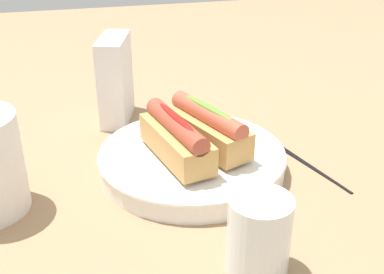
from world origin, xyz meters
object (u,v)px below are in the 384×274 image
(napkin_box, at_px, (115,80))
(chopstick_far, at_px, (299,157))
(chopstick_near, at_px, (284,149))
(hotdog_back, at_px, (176,137))
(hotdog_front, at_px, (208,127))
(serving_bowl, at_px, (192,159))
(water_glass, at_px, (258,239))

(napkin_box, bearing_deg, chopstick_far, -114.21)
(napkin_box, xyz_separation_m, chopstick_near, (-0.19, -0.24, -0.07))
(hotdog_back, xyz_separation_m, chopstick_far, (-0.00, -0.19, -0.06))
(hotdog_back, xyz_separation_m, chopstick_near, (0.03, -0.18, -0.06))
(chopstick_far, bearing_deg, chopstick_near, 8.24)
(hotdog_back, bearing_deg, hotdog_front, -71.28)
(serving_bowl, relative_size, chopstick_far, 1.25)
(hotdog_front, bearing_deg, serving_bowl, 108.72)
(serving_bowl, height_order, chopstick_far, serving_bowl)
(hotdog_back, bearing_deg, chopstick_near, -81.03)
(serving_bowl, bearing_deg, chopstick_far, -93.40)
(water_glass, distance_m, napkin_box, 0.44)
(napkin_box, height_order, chopstick_near, napkin_box)
(serving_bowl, height_order, napkin_box, napkin_box)
(serving_bowl, distance_m, hotdog_front, 0.05)
(serving_bowl, height_order, chopstick_near, serving_bowl)
(hotdog_back, xyz_separation_m, napkin_box, (0.22, 0.06, 0.01))
(hotdog_front, xyz_separation_m, hotdog_back, (-0.02, 0.05, 0.00))
(serving_bowl, relative_size, water_glass, 3.04)
(serving_bowl, distance_m, hotdog_back, 0.05)
(napkin_box, bearing_deg, serving_bowl, -141.47)
(water_glass, relative_size, chopstick_near, 0.41)
(water_glass, relative_size, napkin_box, 0.60)
(napkin_box, bearing_deg, hotdog_back, -148.42)
(chopstick_far, bearing_deg, napkin_box, 35.14)
(hotdog_front, height_order, chopstick_far, hotdog_front)
(hotdog_back, distance_m, napkin_box, 0.23)
(hotdog_front, distance_m, chopstick_near, 0.14)
(serving_bowl, distance_m, napkin_box, 0.23)
(serving_bowl, bearing_deg, hotdog_front, -71.28)
(water_glass, height_order, chopstick_far, water_glass)
(water_glass, bearing_deg, chopstick_far, -36.23)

